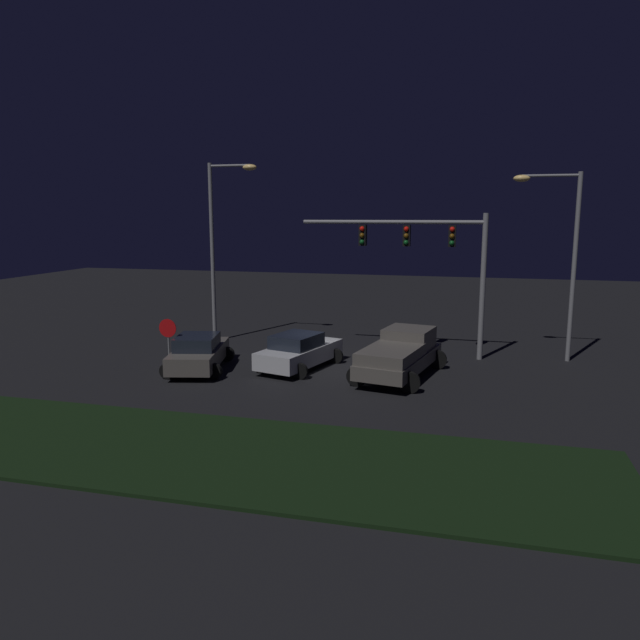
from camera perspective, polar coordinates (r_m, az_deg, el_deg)
ground_plane at (r=25.69m, az=0.29°, el=-4.52°), size 80.00×80.00×0.00m
grass_median at (r=16.72m, az=-8.26°, el=-12.58°), size 20.49×5.58×0.10m
pickup_truck at (r=24.34m, az=7.69°, el=-3.01°), size 3.58×5.69×1.80m
car_sedan at (r=25.41m, az=-2.00°, el=-2.98°), size 3.21×4.72×1.51m
car_sedan_far at (r=25.64m, az=-11.46°, el=-3.06°), size 3.11×4.69×1.51m
traffic_signal_gantry at (r=27.42m, az=10.19°, el=6.62°), size 8.32×0.56×6.50m
street_lamp_left at (r=30.70m, az=-9.43°, el=8.20°), size 2.54×0.44×8.93m
street_lamp_right at (r=28.23m, az=21.95°, el=6.75°), size 2.82×0.44×8.23m
stop_sign at (r=25.40m, az=-14.22°, el=-1.39°), size 0.76×0.08×2.23m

